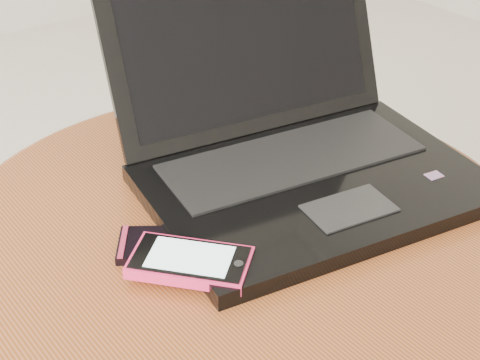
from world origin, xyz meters
TOP-DOWN VIEW (x-y plane):
  - table at (0.00, -0.07)m, footprint 0.67×0.67m
  - laptop at (0.12, -0.03)m, footprint 0.43×0.41m
  - phone_black at (-0.09, -0.06)m, footprint 0.12×0.11m
  - phone_pink at (-0.09, -0.11)m, footprint 0.12×0.13m

SIDE VIEW (x-z plane):
  - table at x=0.00m, z-range 0.15..0.68m
  - phone_black at x=-0.09m, z-range 0.53..0.54m
  - phone_pink at x=-0.09m, z-range 0.54..0.55m
  - laptop at x=0.12m, z-range 0.46..0.69m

